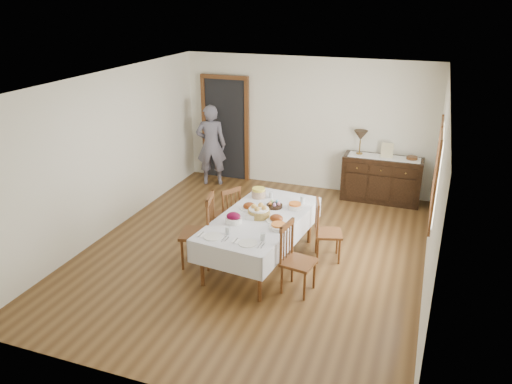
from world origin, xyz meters
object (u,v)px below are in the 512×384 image
(chair_left_near, at_px, (201,230))
(table_lamp, at_px, (361,136))
(dining_table, at_px, (260,222))
(person, at_px, (211,142))
(chair_right_far, at_px, (325,230))
(chair_left_far, at_px, (227,213))
(sideboard, at_px, (381,179))
(chair_right_near, at_px, (295,258))

(chair_left_near, bearing_deg, table_lamp, 139.53)
(dining_table, height_order, person, person)
(chair_right_far, xyz_separation_m, table_lamp, (0.06, 2.59, 0.75))
(chair_left_near, bearing_deg, person, -171.68)
(chair_left_far, distance_m, sideboard, 3.26)
(dining_table, xyz_separation_m, chair_left_near, (-0.78, -0.34, -0.09))
(chair_right_far, height_order, sideboard, chair_right_far)
(dining_table, bearing_deg, sideboard, 71.57)
(chair_left_near, relative_size, chair_right_near, 1.14)
(chair_right_near, height_order, table_lamp, table_lamp)
(chair_right_far, distance_m, table_lamp, 2.70)
(dining_table, height_order, chair_left_far, chair_left_far)
(chair_left_near, relative_size, table_lamp, 2.38)
(chair_left_far, height_order, chair_right_far, chair_right_far)
(table_lamp, bearing_deg, chair_right_far, -91.32)
(chair_left_near, bearing_deg, chair_right_near, 68.60)
(chair_right_far, height_order, table_lamp, table_lamp)
(chair_right_far, bearing_deg, sideboard, -28.09)
(sideboard, distance_m, person, 3.44)
(chair_right_near, bearing_deg, chair_left_near, 91.22)
(chair_left_far, distance_m, person, 2.63)
(chair_right_far, bearing_deg, person, 34.37)
(chair_right_near, height_order, chair_right_far, chair_right_near)
(chair_left_near, xyz_separation_m, chair_left_far, (0.04, 0.85, -0.09))
(dining_table, xyz_separation_m, table_lamp, (0.92, 3.02, 0.58))
(dining_table, xyz_separation_m, chair_left_far, (-0.74, 0.51, -0.18))
(person, bearing_deg, chair_right_near, 110.15)
(chair_right_near, distance_m, chair_right_far, 0.99)
(person, bearing_deg, dining_table, 107.11)
(sideboard, bearing_deg, person, -176.15)
(person, height_order, table_lamp, person)
(chair_left_near, xyz_separation_m, chair_right_far, (1.65, 0.77, -0.08))
(dining_table, distance_m, chair_left_far, 0.92)
(sideboard, bearing_deg, chair_right_far, -101.35)
(chair_left_far, xyz_separation_m, person, (-1.29, 2.25, 0.42))
(chair_left_near, xyz_separation_m, person, (-1.25, 3.10, 0.33))
(sideboard, bearing_deg, chair_left_near, -122.97)
(chair_right_near, relative_size, sideboard, 0.66)
(chair_left_far, relative_size, sideboard, 0.63)
(chair_left_near, distance_m, chair_right_near, 1.48)
(chair_right_near, bearing_deg, chair_right_far, -1.74)
(dining_table, distance_m, chair_right_far, 0.98)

